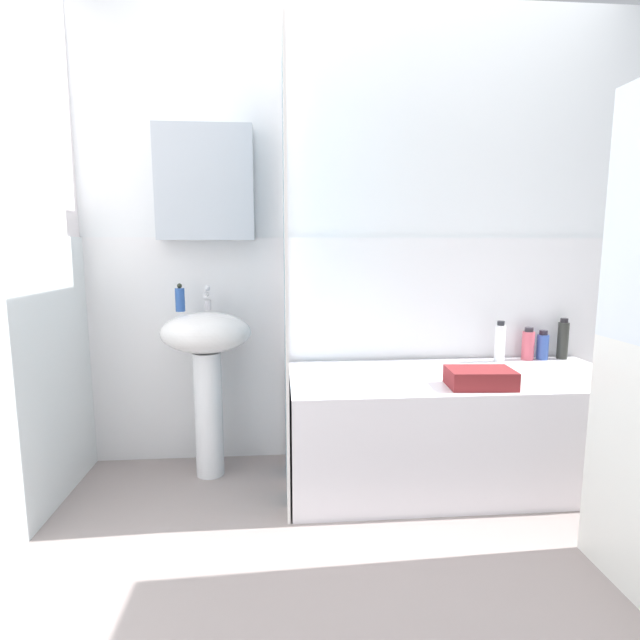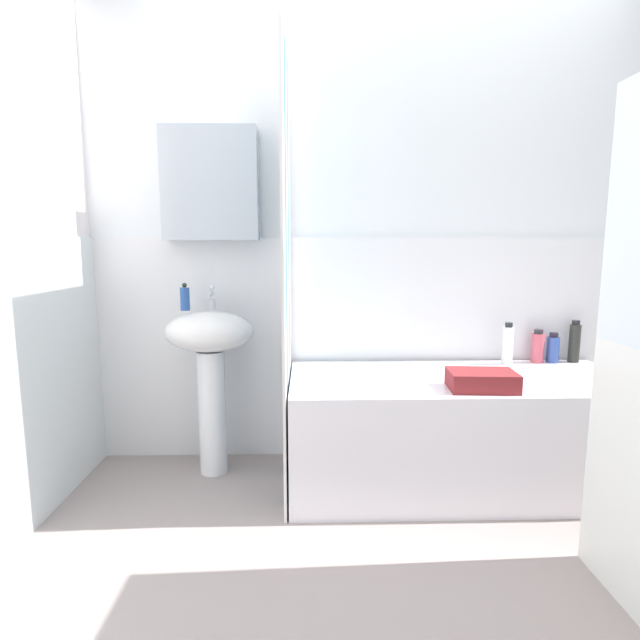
% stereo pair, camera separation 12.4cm
% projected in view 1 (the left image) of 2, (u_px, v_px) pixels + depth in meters
% --- Properties ---
extents(ground_plane, '(4.80, 5.60, 0.04)m').
position_uv_depth(ground_plane, '(451.00, 616.00, 1.57)').
color(ground_plane, gray).
extents(wall_back_tiled, '(3.60, 0.18, 2.40)m').
position_uv_depth(wall_back_tiled, '(369.00, 249.00, 2.64)').
color(wall_back_tiled, white).
rests_on(wall_back_tiled, ground_plane).
extents(sink, '(0.44, 0.34, 0.83)m').
position_uv_depth(sink, '(207.00, 357.00, 2.42)').
color(sink, white).
rests_on(sink, ground_plane).
extents(faucet, '(0.03, 0.12, 0.12)m').
position_uv_depth(faucet, '(207.00, 298.00, 2.46)').
color(faucet, silver).
rests_on(faucet, sink).
extents(soap_dispenser, '(0.05, 0.05, 0.14)m').
position_uv_depth(soap_dispenser, '(180.00, 299.00, 2.42)').
color(soap_dispenser, '#2B529F').
rests_on(soap_dispenser, sink).
extents(bathtub, '(1.62, 0.69, 0.54)m').
position_uv_depth(bathtub, '(454.00, 428.00, 2.42)').
color(bathtub, white).
rests_on(bathtub, ground_plane).
extents(shower_curtain, '(0.01, 0.69, 2.00)m').
position_uv_depth(shower_curtain, '(286.00, 280.00, 2.24)').
color(shower_curtain, white).
rests_on(shower_curtain, ground_plane).
extents(body_wash_bottle, '(0.06, 0.06, 0.23)m').
position_uv_depth(body_wash_bottle, '(563.00, 340.00, 2.70)').
color(body_wash_bottle, '#2A2C27').
rests_on(body_wash_bottle, bathtub).
extents(conditioner_bottle, '(0.06, 0.06, 0.16)m').
position_uv_depth(conditioner_bottle, '(543.00, 346.00, 2.69)').
color(conditioner_bottle, '#34519F').
rests_on(conditioner_bottle, bathtub).
extents(lotion_bottle, '(0.07, 0.07, 0.18)m').
position_uv_depth(lotion_bottle, '(528.00, 345.00, 2.69)').
color(lotion_bottle, '#CF5362').
rests_on(lotion_bottle, bathtub).
extents(shampoo_bottle, '(0.05, 0.05, 0.22)m').
position_uv_depth(shampoo_bottle, '(500.00, 342.00, 2.64)').
color(shampoo_bottle, white).
rests_on(shampoo_bottle, bathtub).
extents(towel_folded, '(0.30, 0.20, 0.08)m').
position_uv_depth(towel_folded, '(480.00, 378.00, 2.17)').
color(towel_folded, maroon).
rests_on(towel_folded, bathtub).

